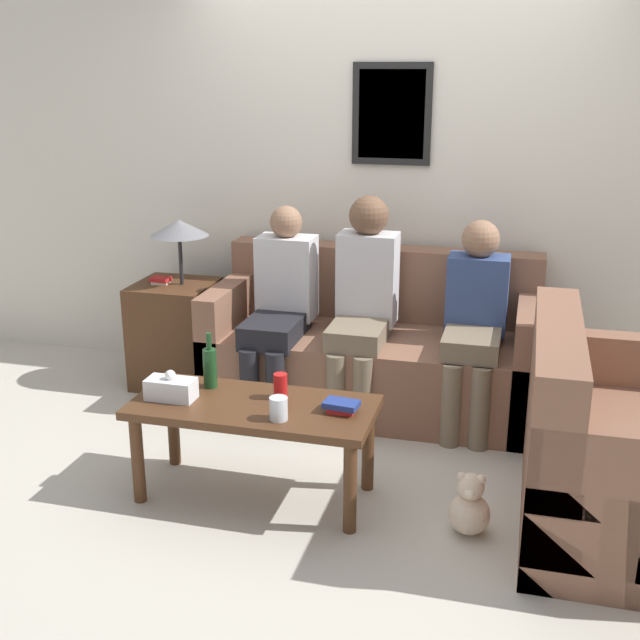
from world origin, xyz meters
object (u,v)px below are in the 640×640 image
object	(u,v)px
couch_side	(614,457)
teddy_bear	(470,507)
person_middle	(363,298)
person_right	(475,316)
person_left	(280,302)
coffee_table	(254,417)
couch_main	(374,352)
drinking_glass	(279,409)
wine_bottle	(210,367)

from	to	relation	value
couch_side	teddy_bear	bearing A→B (deg)	112.78
person_middle	person_right	distance (m)	0.64
person_left	person_right	distance (m)	1.13
coffee_table	couch_main	bearing A→B (deg)	75.17
couch_side	person_left	size ratio (longest dim) A/B	1.06
drinking_glass	teddy_bear	xyz separation A→B (m)	(0.85, 0.07, -0.40)
drinking_glass	teddy_bear	distance (m)	0.95
teddy_bear	coffee_table	bearing A→B (deg)	176.01
couch_main	teddy_bear	size ratio (longest dim) A/B	6.62
coffee_table	person_left	xyz separation A→B (m)	(-0.20, 1.07, 0.24)
wine_bottle	person_middle	world-z (taller)	person_middle
couch_main	person_right	size ratio (longest dim) A/B	1.66
drinking_glass	person_left	size ratio (longest dim) A/B	0.09
wine_bottle	person_middle	bearing A→B (deg)	60.43
person_left	teddy_bear	xyz separation A→B (m)	(1.23, -1.14, -0.52)
wine_bottle	person_right	size ratio (longest dim) A/B	0.24
person_middle	person_right	xyz separation A→B (m)	(0.64, -0.01, -0.06)
couch_main	person_middle	bearing A→B (deg)	-108.10
person_middle	coffee_table	bearing A→B (deg)	-104.44
couch_side	wine_bottle	world-z (taller)	couch_side
couch_main	person_middle	size ratio (longest dim) A/B	1.52
coffee_table	teddy_bear	distance (m)	1.06
wine_bottle	teddy_bear	xyz separation A→B (m)	(1.29, -0.21, -0.46)
couch_main	drinking_glass	distance (m)	1.41
drinking_glass	person_right	distance (m)	1.46
person_right	teddy_bear	bearing A→B (deg)	-85.21
drinking_glass	couch_main	bearing A→B (deg)	83.41
coffee_table	person_right	size ratio (longest dim) A/B	0.98
person_left	person_middle	world-z (taller)	person_middle
coffee_table	drinking_glass	bearing A→B (deg)	-39.40
couch_side	person_middle	xyz separation A→B (m)	(-1.34, 0.93, 0.38)
person_left	teddy_bear	world-z (taller)	person_left
couch_main	drinking_glass	bearing A→B (deg)	-96.59
person_middle	person_right	bearing A→B (deg)	-1.23
couch_side	wine_bottle	distance (m)	1.91
person_left	person_right	world-z (taller)	person_left
person_left	coffee_table	bearing A→B (deg)	-79.19
couch_side	couch_main	bearing A→B (deg)	50.59
couch_main	person_middle	distance (m)	0.40
wine_bottle	person_left	distance (m)	0.94
couch_main	teddy_bear	distance (m)	1.50
couch_side	person_middle	bearing A→B (deg)	55.07
person_middle	person_left	bearing A→B (deg)	-175.13
couch_main	wine_bottle	bearing A→B (deg)	-118.33
person_left	person_middle	distance (m)	0.50
person_right	coffee_table	bearing A→B (deg)	-130.05
wine_bottle	teddy_bear	distance (m)	1.39
couch_main	wine_bottle	world-z (taller)	couch_main
wine_bottle	drinking_glass	distance (m)	0.52
couch_main	person_left	size ratio (longest dim) A/B	1.61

